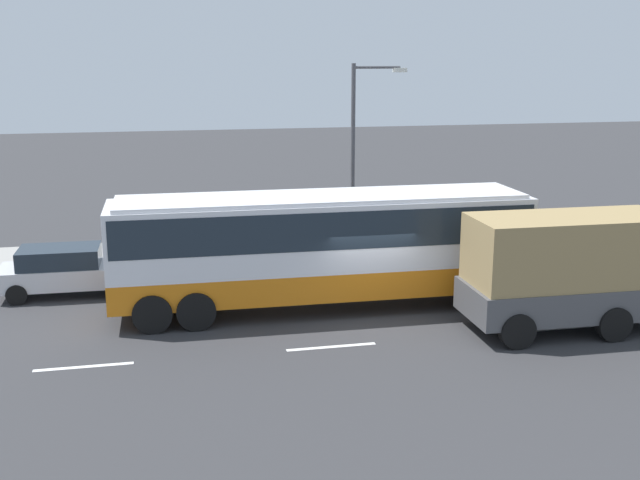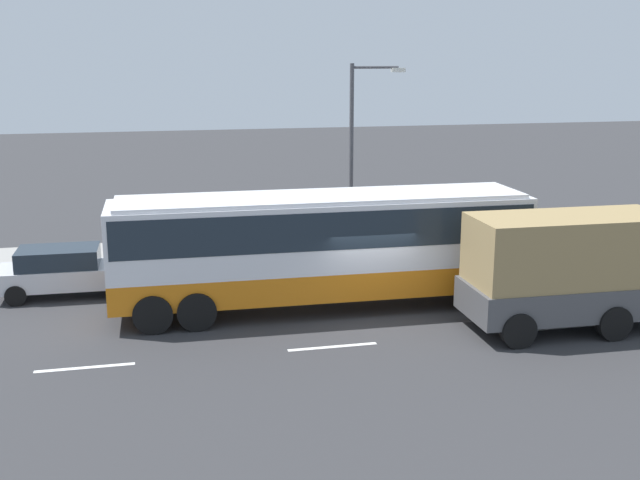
% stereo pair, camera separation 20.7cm
% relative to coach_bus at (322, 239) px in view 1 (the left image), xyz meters
% --- Properties ---
extents(ground_plane, '(120.00, 120.00, 0.00)m').
position_rel_coach_bus_xyz_m(ground_plane, '(1.19, -1.03, -2.16)').
color(ground_plane, '#333335').
extents(sidewalk_curb, '(80.00, 4.00, 0.15)m').
position_rel_coach_bus_xyz_m(sidewalk_curb, '(1.19, 7.53, -2.08)').
color(sidewalk_curb, gray).
rests_on(sidewalk_curb, ground_plane).
extents(lane_centreline, '(47.13, 0.16, 0.01)m').
position_rel_coach_bus_xyz_m(lane_centreline, '(3.44, -3.24, -2.16)').
color(lane_centreline, white).
rests_on(lane_centreline, ground_plane).
extents(coach_bus, '(12.51, 2.97, 3.48)m').
position_rel_coach_bus_xyz_m(coach_bus, '(0.00, 0.00, 0.00)').
color(coach_bus, orange).
rests_on(coach_bus, ground_plane).
extents(cargo_truck, '(7.80, 2.67, 3.24)m').
position_rel_coach_bus_xyz_m(cargo_truck, '(7.03, -3.32, -0.44)').
color(cargo_truck, navy).
rests_on(cargo_truck, ground_plane).
extents(car_silver_hatch, '(4.55, 1.91, 1.56)m').
position_rel_coach_bus_xyz_m(car_silver_hatch, '(-7.59, 3.07, -1.34)').
color(car_silver_hatch, silver).
rests_on(car_silver_hatch, ground_plane).
extents(pedestrian_near_curb, '(0.32, 0.32, 1.69)m').
position_rel_coach_bus_xyz_m(pedestrian_near_curb, '(0.67, 7.08, -1.04)').
color(pedestrian_near_curb, brown).
rests_on(pedestrian_near_curb, sidewalk_curb).
extents(street_lamp, '(2.11, 0.24, 7.04)m').
position_rel_coach_bus_xyz_m(street_lamp, '(2.80, 6.24, 2.08)').
color(street_lamp, '#47474C').
rests_on(street_lamp, sidewalk_curb).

